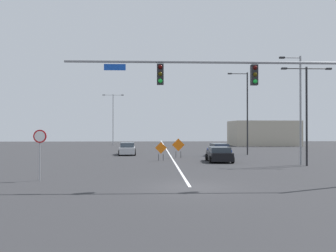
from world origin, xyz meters
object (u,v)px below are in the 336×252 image
at_px(stop_sign, 40,145).
at_px(car_silver_near, 127,149).
at_px(street_lamp_far_left, 246,109).
at_px(car_black_mid, 219,155).
at_px(car_blue_approaching, 219,150).
at_px(street_lamp_near_left, 307,106).
at_px(street_lamp_mid_right, 113,115).
at_px(street_lamp_far_right, 299,105).
at_px(construction_sign_right_shoulder, 178,146).
at_px(construction_sign_median_far, 161,149).
at_px(traffic_signal_assembly, 250,85).

bearing_deg(stop_sign, car_silver_near, 80.50).
distance_m(stop_sign, street_lamp_far_left, 26.65).
relative_size(car_black_mid, car_blue_approaching, 0.85).
distance_m(street_lamp_near_left, street_lamp_mid_right, 41.88).
bearing_deg(car_black_mid, street_lamp_far_right, -27.66).
height_order(street_lamp_mid_right, car_blue_approaching, street_lamp_mid_right).
xyz_separation_m(street_lamp_near_left, street_lamp_far_left, (-1.65, 12.56, 0.46)).
height_order(street_lamp_far_right, construction_sign_right_shoulder, street_lamp_far_right).
bearing_deg(street_lamp_far_right, stop_sign, -156.40).
bearing_deg(car_black_mid, street_lamp_near_left, -30.86).
xyz_separation_m(street_lamp_far_right, car_blue_approaching, (-4.92, 9.62, -4.27)).
bearing_deg(street_lamp_mid_right, construction_sign_median_far, -75.60).
height_order(street_lamp_mid_right, car_black_mid, street_lamp_mid_right).
xyz_separation_m(stop_sign, car_black_mid, (12.52, 11.31, -1.40)).
distance_m(car_black_mid, car_silver_near, 13.08).
xyz_separation_m(street_lamp_near_left, construction_sign_median_far, (-11.71, 5.15, -3.70)).
bearing_deg(traffic_signal_assembly, car_black_mid, 86.04).
height_order(street_lamp_far_left, car_blue_approaching, street_lamp_far_left).
bearing_deg(street_lamp_mid_right, car_blue_approaching, -61.25).
bearing_deg(street_lamp_far_left, construction_sign_median_far, -143.61).
relative_size(construction_sign_median_far, car_black_mid, 0.45).
distance_m(street_lamp_mid_right, car_black_mid, 35.98).
distance_m(street_lamp_far_left, street_lamp_far_right, 11.99).
bearing_deg(street_lamp_far_right, street_lamp_mid_right, 118.31).
height_order(stop_sign, construction_sign_right_shoulder, stop_sign).
bearing_deg(construction_sign_right_shoulder, street_lamp_far_right, -38.84).
bearing_deg(car_silver_near, street_lamp_far_left, -3.01).
bearing_deg(street_lamp_mid_right, car_black_mid, -67.87).
relative_size(street_lamp_near_left, car_silver_near, 1.86).
bearing_deg(traffic_signal_assembly, construction_sign_median_far, 105.80).
bearing_deg(traffic_signal_assembly, street_lamp_far_left, 75.81).
distance_m(street_lamp_near_left, construction_sign_median_far, 13.32).
xyz_separation_m(traffic_signal_assembly, street_lamp_near_left, (7.39, 10.12, -0.42)).
bearing_deg(car_blue_approaching, construction_sign_median_far, -141.54).
height_order(traffic_signal_assembly, street_lamp_far_right, street_lamp_far_right).
bearing_deg(street_lamp_far_right, construction_sign_median_far, 158.39).
xyz_separation_m(street_lamp_mid_right, street_lamp_far_right, (19.51, -36.22, -0.56)).
xyz_separation_m(traffic_signal_assembly, construction_sign_median_far, (-4.32, 15.27, -4.12)).
xyz_separation_m(stop_sign, street_lamp_mid_right, (-0.91, 44.34, 3.44)).
distance_m(street_lamp_near_left, construction_sign_right_shoulder, 13.35).
xyz_separation_m(stop_sign, street_lamp_near_left, (18.94, 7.47, 2.75)).
distance_m(construction_sign_median_far, car_black_mid, 5.47).
xyz_separation_m(car_black_mid, car_silver_near, (-9.04, 9.45, 0.01)).
relative_size(street_lamp_near_left, street_lamp_far_left, 0.84).
relative_size(street_lamp_far_right, construction_sign_median_far, 5.11).
relative_size(construction_sign_right_shoulder, car_blue_approaching, 0.43).
height_order(car_black_mid, car_silver_near, car_silver_near).
xyz_separation_m(street_lamp_far_left, construction_sign_right_shoulder, (-8.19, -4.26, -4.00)).
bearing_deg(car_black_mid, traffic_signal_assembly, -93.96).
height_order(street_lamp_far_left, car_silver_near, street_lamp_far_left).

